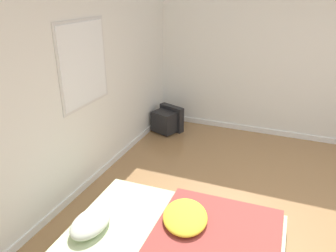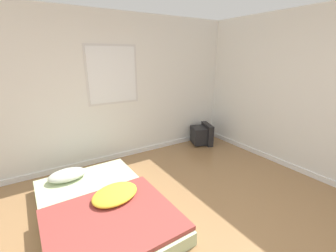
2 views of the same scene
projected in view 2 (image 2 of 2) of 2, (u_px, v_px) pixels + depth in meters
The scene contains 3 objects.
wall_back at pixel (95, 92), 3.82m from camera, with size 7.84×0.08×2.60m.
mattress_bed at pixel (102, 207), 2.76m from camera, with size 1.39×2.09×0.31m.
crt_tv at pixel (202, 135), 4.96m from camera, with size 0.52×0.54×0.45m.
Camera 2 is at (-0.98, -1.15, 1.90)m, focal length 24.00 mm.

